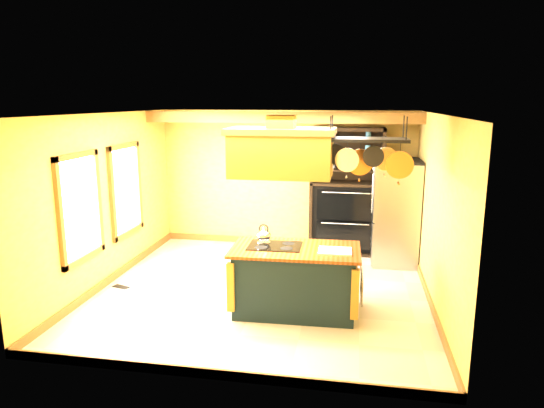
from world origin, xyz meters
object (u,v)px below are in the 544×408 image
(kitchen_island, at_px, (295,279))
(hutch, at_px, (346,205))
(range_hood, at_px, (281,151))
(refrigerator, at_px, (395,214))
(pot_rack, at_px, (368,150))

(kitchen_island, xyz_separation_m, hutch, (0.61, 2.90, 0.45))
(range_hood, xyz_separation_m, hutch, (0.81, 2.90, -1.32))
(range_hood, bearing_deg, refrigerator, 55.09)
(kitchen_island, bearing_deg, refrigerator, 56.88)
(range_hood, relative_size, pot_rack, 1.26)
(pot_rack, distance_m, refrigerator, 2.85)
(hutch, bearing_deg, range_hood, -105.55)
(kitchen_island, height_order, hutch, hutch)
(refrigerator, height_order, hutch, hutch)
(kitchen_island, xyz_separation_m, pot_rack, (0.92, -0.00, 1.81))
(hutch, bearing_deg, refrigerator, -28.30)
(hutch, bearing_deg, pot_rack, -83.96)
(pot_rack, bearing_deg, hutch, 96.04)
(pot_rack, relative_size, refrigerator, 0.61)
(kitchen_island, height_order, refrigerator, refrigerator)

